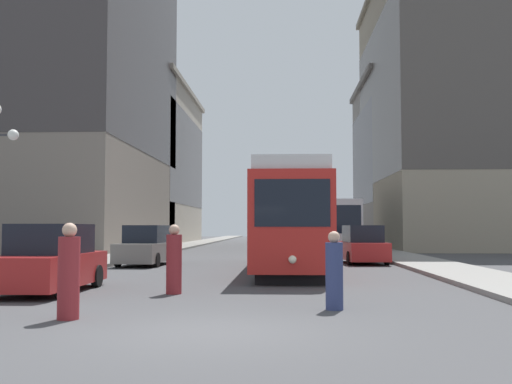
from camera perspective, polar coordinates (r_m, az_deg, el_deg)
name	(u,v)px	position (r m, az deg, el deg)	size (l,w,h in m)	color
ground_plane	(209,332)	(10.18, -4.55, -13.18)	(200.00, 200.00, 0.00)	#424244
sidewalk_left	(177,247)	(50.78, -7.58, -5.22)	(2.86, 120.00, 0.15)	gray
sidewalk_right	(362,247)	(50.40, 10.09, -5.22)	(2.86, 120.00, 0.15)	gray
streetcar	(289,218)	(24.30, 3.22, -2.51)	(2.66, 14.06, 3.89)	black
transit_bus	(334,224)	(42.56, 7.47, -3.07)	(2.74, 13.03, 3.45)	black
parked_car_left_near	(147,247)	(27.80, -10.40, -5.16)	(2.07, 4.75, 1.82)	black
parked_car_left_mid	(50,260)	(16.98, -19.10, -6.21)	(1.90, 4.44, 1.82)	black
parked_car_right_far	(362,246)	(29.04, 10.14, -5.09)	(2.09, 4.50, 1.82)	black
pedestrian_crossing_near	(69,274)	(11.88, -17.48, -7.52)	(0.41, 0.41, 1.82)	maroon
pedestrian_crossing_far	(334,273)	(12.75, 7.50, -7.70)	(0.37, 0.37, 1.65)	navy
pedestrian_on_sidewalk	(174,261)	(15.76, -7.85, -6.61)	(0.40, 0.40, 1.80)	maroon
building_left_corner	(122,164)	(67.39, -12.68, 2.61)	(15.34, 21.93, 16.89)	#A89E8E
building_left_midblock	(59,54)	(50.62, -18.33, 12.42)	(15.11, 23.14, 29.82)	slate
building_right_corner	(466,109)	(53.84, 19.45, 7.51)	(15.67, 21.84, 22.80)	gray
building_right_midblock	(440,161)	(62.72, 17.23, 2.86)	(16.33, 15.44, 16.35)	gray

